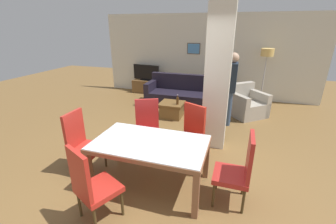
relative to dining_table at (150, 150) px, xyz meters
The scene contains 17 objects.
ground_plane 0.59m from the dining_table, ahead, with size 18.00×18.00×0.00m, color brown.
back_wall 5.09m from the dining_table, 90.02° to the left, with size 7.20×0.09×2.70m.
divider_pillar 1.88m from the dining_table, 64.44° to the left, with size 0.46×0.31×2.70m.
dining_table is the anchor object (origin of this frame).
dining_chair_far_left 0.97m from the dining_table, 115.05° to the left, with size 0.61×0.61×1.04m.
dining_chair_far_right 0.94m from the dining_table, 64.03° to the left, with size 0.61×0.61×1.04m.
dining_chair_head_left 1.20m from the dining_table, behind, with size 0.46×0.46×1.04m.
dining_chair_near_left 0.95m from the dining_table, 115.46° to the right, with size 0.61×0.61×1.04m.
dining_chair_head_right 1.25m from the dining_table, ahead, with size 0.46×0.46×1.04m.
sofa 3.84m from the dining_table, 96.97° to the left, with size 2.19×0.89×0.91m.
armchair 3.79m from the dining_table, 68.50° to the left, with size 1.19×1.20×0.84m.
coffee_table 2.81m from the dining_table, 100.29° to the left, with size 0.62×0.59×0.40m.
bottle 2.68m from the dining_table, 96.92° to the left, with size 0.06×0.06×0.26m.
tv_stand 5.20m from the dining_table, 113.60° to the left, with size 1.00×0.40×0.46m.
tv_screen 5.19m from the dining_table, 113.60° to the left, with size 1.02×0.25×0.55m.
floor_lamp 5.06m from the dining_table, 68.39° to the left, with size 0.36×0.36×1.70m.
standing_person 2.92m from the dining_table, 70.45° to the left, with size 0.23×0.38×1.75m.
Camera 1 is at (1.13, -2.66, 2.30)m, focal length 24.00 mm.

